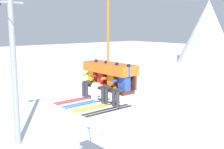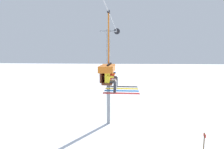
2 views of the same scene
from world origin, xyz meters
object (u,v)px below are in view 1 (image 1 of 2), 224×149
Objects in this scene: skier_orange at (110,83)px; lift_tower_near at (14,71)px; skier_yellow at (90,78)px; skier_blue at (121,85)px; skier_red at (100,80)px; chairlift_chair at (110,71)px.

lift_tower_near is at bearing 174.95° from skier_orange.
skier_yellow is 1.00× the size of skier_blue.
skier_yellow is at bearing 180.00° from skier_orange.
skier_red and skier_orange have the same top height.
skier_orange is (10.46, -0.92, 1.02)m from lift_tower_near.
lift_tower_near is at bearing 174.68° from skier_red.
chairlift_chair is at bearing 15.16° from skier_yellow.
lift_tower_near is 5.43× the size of skier_orange.
skier_orange is 1.00× the size of skier_blue.
skier_red is 1.05m from skier_blue.
skier_yellow is 1.00× the size of skier_orange.
skier_orange is at bearing 0.00° from skier_red.
skier_yellow is 0.53m from skier_red.
chairlift_chair is 2.23× the size of skier_orange.
skier_yellow and skier_orange have the same top height.
lift_tower_near is 5.43× the size of skier_red.
skier_blue is (10.99, -0.92, 1.02)m from lift_tower_near.
lift_tower_near reaches higher than chairlift_chair.
skier_orange is at bearing 0.00° from skier_yellow.
skier_yellow is at bearing 180.00° from skier_blue.
skier_red is (-0.26, -0.21, -0.31)m from chairlift_chair.
chairlift_chair is 0.46m from skier_orange.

